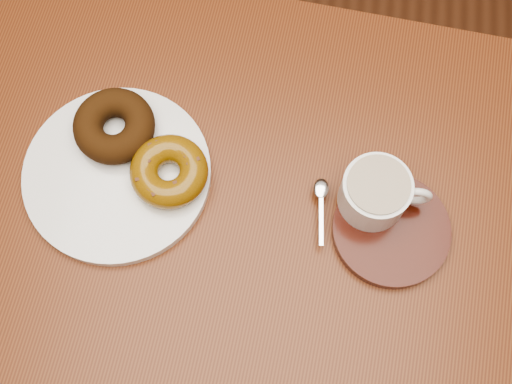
# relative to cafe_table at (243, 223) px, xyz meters

# --- Properties ---
(ground) EXTENTS (6.00, 6.00, 0.00)m
(ground) POSITION_rel_cafe_table_xyz_m (-0.02, 0.23, -0.67)
(ground) COLOR #58301B
(ground) RESTS_ON ground
(cafe_table) EXTENTS (0.91, 0.71, 0.80)m
(cafe_table) POSITION_rel_cafe_table_xyz_m (0.00, 0.00, 0.00)
(cafe_table) COLOR brown
(cafe_table) RESTS_ON ground
(donut_plate) EXTENTS (0.32, 0.32, 0.02)m
(donut_plate) POSITION_rel_cafe_table_xyz_m (-0.17, 0.01, 0.14)
(donut_plate) COLOR white
(donut_plate) RESTS_ON cafe_table
(donut_cinnamon) EXTENTS (0.11, 0.11, 0.04)m
(donut_cinnamon) POSITION_rel_cafe_table_xyz_m (-0.18, 0.06, 0.16)
(donut_cinnamon) COLOR #351D0A
(donut_cinnamon) RESTS_ON donut_plate
(donut_caramel) EXTENTS (0.11, 0.11, 0.04)m
(donut_caramel) POSITION_rel_cafe_table_xyz_m (-0.10, 0.01, 0.16)
(donut_caramel) COLOR brown
(donut_caramel) RESTS_ON donut_plate
(saucer) EXTENTS (0.18, 0.18, 0.02)m
(saucer) POSITION_rel_cafe_table_xyz_m (0.20, -0.03, 0.14)
(saucer) COLOR #370F07
(saucer) RESTS_ON cafe_table
(coffee_cup) EXTENTS (0.12, 0.09, 0.06)m
(coffee_cup) POSITION_rel_cafe_table_xyz_m (0.17, 0.01, 0.18)
(coffee_cup) COLOR white
(coffee_cup) RESTS_ON saucer
(teaspoon) EXTENTS (0.02, 0.09, 0.01)m
(teaspoon) POSITION_rel_cafe_table_xyz_m (0.11, 0.01, 0.15)
(teaspoon) COLOR silver
(teaspoon) RESTS_ON saucer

